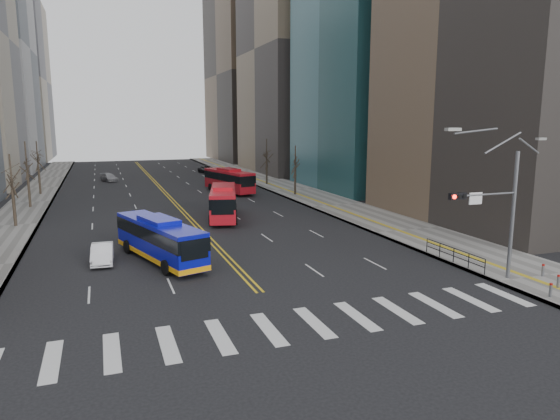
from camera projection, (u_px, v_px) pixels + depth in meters
name	position (u px, v px, depth m)	size (l,w,h in m)	color
ground	(292.00, 326.00, 24.11)	(220.00, 220.00, 0.00)	black
sidewalk_right	(292.00, 190.00, 71.62)	(7.00, 130.00, 0.15)	slate
sidewalk_left	(30.00, 202.00, 60.24)	(5.00, 130.00, 0.15)	slate
crosswalk	(292.00, 325.00, 24.11)	(26.70, 4.00, 0.01)	silver
centerline	(160.00, 187.00, 75.03)	(0.55, 100.00, 0.01)	gold
office_towers	(145.00, 35.00, 83.39)	(83.00, 134.00, 58.00)	gray
signal_mast	(495.00, 204.00, 29.72)	(5.37, 0.37, 9.39)	slate
pedestrian_railing	(454.00, 253.00, 34.31)	(0.06, 6.06, 1.02)	black
bollards	(550.00, 280.00, 29.31)	(2.87, 3.17, 0.78)	slate
street_trees	(111.00, 168.00, 52.85)	(35.20, 47.20, 7.60)	#2F251D
blue_bus	(159.00, 238.00, 35.08)	(5.31, 10.79, 3.12)	#0B0FAA
red_bus_near	(223.00, 200.00, 50.50)	(5.00, 10.87, 3.38)	red
red_bus_far	(229.00, 179.00, 68.98)	(4.88, 10.79, 3.35)	red
car_white	(102.00, 253.00, 34.71)	(1.42, 4.07, 1.34)	white
car_dark_mid	(238.00, 179.00, 79.86)	(1.66, 4.14, 1.41)	black
car_silver	(109.00, 178.00, 81.90)	(1.79, 4.41, 1.28)	gray
car_dark_far	(207.00, 169.00, 95.10)	(2.27, 4.92, 1.37)	black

